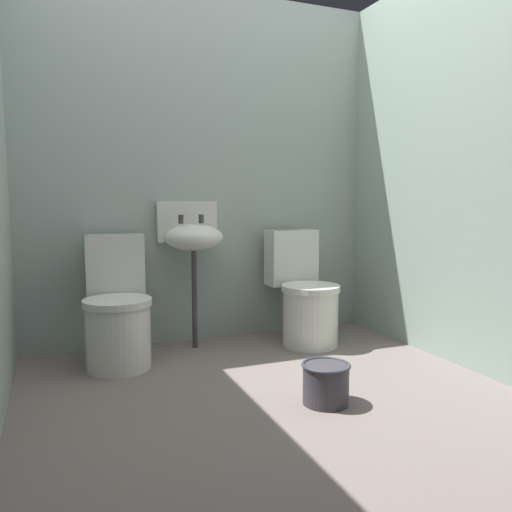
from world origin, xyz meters
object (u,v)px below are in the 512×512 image
toilet_right (304,297)px  sink (193,236)px  toilet_left (117,312)px  bucket (326,383)px

toilet_right → sink: sink is taller
toilet_left → sink: bearing=-154.7°
toilet_right → bucket: bearing=67.5°
toilet_right → bucket: (-0.40, -1.01, -0.22)m
sink → bucket: bearing=-73.9°
toilet_left → toilet_right: same height
toilet_left → sink: sink is taller
sink → bucket: (0.34, -1.20, -0.65)m
toilet_left → sink: size_ratio=0.79×
toilet_left → bucket: (0.87, -1.01, -0.22)m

